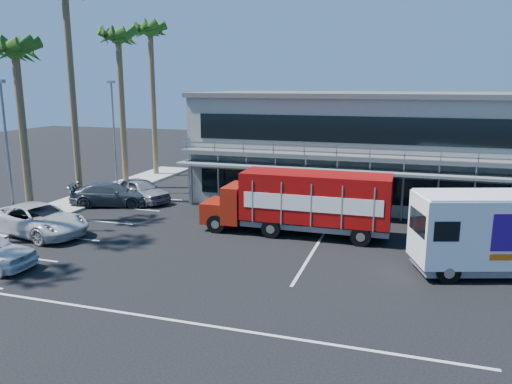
% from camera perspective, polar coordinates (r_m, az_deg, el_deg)
% --- Properties ---
extents(ground, '(120.00, 120.00, 0.00)m').
position_cam_1_polar(ground, '(22.43, 0.23, -8.27)').
color(ground, black).
rests_on(ground, ground).
extents(building, '(22.40, 12.00, 7.30)m').
position_cam_1_polar(building, '(35.40, 12.16, 5.15)').
color(building, gray).
rests_on(building, ground).
extents(curb_strip, '(3.00, 32.00, 0.16)m').
position_cam_1_polar(curb_strip, '(34.49, -21.12, -1.63)').
color(curb_strip, '#A5A399').
rests_on(curb_strip, ground).
extents(palm_c, '(2.80, 2.80, 10.75)m').
position_cam_1_polar(palm_c, '(31.29, -25.77, 13.54)').
color(palm_c, brown).
rests_on(palm_c, ground).
extents(palm_d, '(2.80, 2.80, 14.75)m').
position_cam_1_polar(palm_d, '(35.64, -20.95, 19.45)').
color(palm_d, brown).
rests_on(palm_d, ground).
extents(palm_e, '(2.80, 2.80, 12.25)m').
position_cam_1_polar(palm_e, '(39.22, -15.44, 15.79)').
color(palm_e, brown).
rests_on(palm_e, ground).
extents(palm_f, '(2.80, 2.80, 13.25)m').
position_cam_1_polar(palm_f, '(44.21, -11.96, 16.68)').
color(palm_f, brown).
rests_on(palm_f, ground).
extents(light_pole_near, '(0.50, 0.25, 8.09)m').
position_cam_1_polar(light_pole_near, '(29.52, -26.56, 4.42)').
color(light_pole_near, gray).
rests_on(light_pole_near, ground).
extents(light_pole_far, '(0.50, 0.25, 8.09)m').
position_cam_1_polar(light_pole_far, '(37.32, -15.91, 6.62)').
color(light_pole_far, gray).
rests_on(light_pole_far, ground).
extents(red_truck, '(9.98, 2.47, 3.36)m').
position_cam_1_polar(red_truck, '(26.32, 5.33, -1.03)').
color(red_truck, maroon).
rests_on(red_truck, ground).
extents(white_van, '(7.49, 4.48, 3.46)m').
position_cam_1_polar(white_van, '(23.19, 26.23, -4.12)').
color(white_van, white).
rests_on(white_van, ground).
extents(parked_car_b, '(4.29, 1.51, 1.41)m').
position_cam_1_polar(parked_car_b, '(29.21, -23.17, -2.94)').
color(parked_car_b, black).
rests_on(parked_car_b, ground).
extents(parked_car_c, '(6.35, 3.92, 1.64)m').
position_cam_1_polar(parked_car_c, '(28.90, -23.70, -2.91)').
color(parked_car_c, silver).
rests_on(parked_car_c, ground).
extents(parked_car_d, '(5.61, 3.63, 1.51)m').
position_cam_1_polar(parked_car_d, '(34.15, -16.26, -0.26)').
color(parked_car_d, '#313941').
rests_on(parked_car_d, ground).
extents(parked_car_e, '(5.09, 3.63, 1.61)m').
position_cam_1_polar(parked_car_e, '(34.72, -13.04, 0.20)').
color(parked_car_e, gray).
rests_on(parked_car_e, ground).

